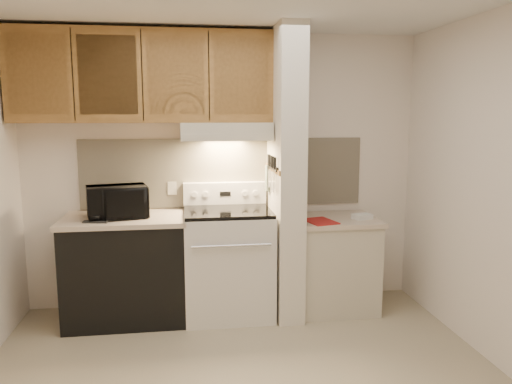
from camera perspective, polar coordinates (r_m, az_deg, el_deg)
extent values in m
plane|color=tan|center=(3.59, -1.42, -20.73)|extent=(3.60, 3.60, 0.00)
cube|color=white|center=(4.64, -3.66, 2.43)|extent=(3.60, 2.50, 0.02)
cube|color=white|center=(3.81, 26.46, 0.05)|extent=(0.02, 3.00, 2.50)
cube|color=beige|center=(4.63, -3.65, 2.23)|extent=(2.60, 0.02, 0.63)
cube|color=silver|center=(4.47, -3.21, -8.20)|extent=(0.76, 0.65, 0.92)
cube|color=black|center=(4.15, -2.83, -8.96)|extent=(0.50, 0.01, 0.30)
cylinder|color=silver|center=(4.05, -2.80, -6.17)|extent=(0.65, 0.02, 0.02)
cube|color=black|center=(4.35, -3.26, -2.21)|extent=(0.74, 0.64, 0.03)
cube|color=silver|center=(4.61, -3.58, -0.13)|extent=(0.76, 0.08, 0.20)
cube|color=black|center=(4.57, -3.54, -0.21)|extent=(0.10, 0.01, 0.04)
cylinder|color=silver|center=(4.55, -7.05, -0.29)|extent=(0.05, 0.02, 0.05)
cylinder|color=silver|center=(4.55, -5.79, -0.27)|extent=(0.05, 0.02, 0.05)
cylinder|color=silver|center=(4.58, -1.29, -0.16)|extent=(0.05, 0.02, 0.05)
cylinder|color=silver|center=(4.60, -0.05, -0.14)|extent=(0.05, 0.02, 0.05)
cube|color=black|center=(4.50, -14.58, -8.69)|extent=(1.00, 0.63, 0.87)
cube|color=beige|center=(4.38, -14.82, -3.01)|extent=(1.04, 0.67, 0.04)
cube|color=black|center=(4.21, -17.87, -3.26)|extent=(0.21, 0.09, 0.01)
cylinder|color=#2A685D|center=(4.58, -13.92, -1.51)|extent=(0.11, 0.11, 0.11)
cube|color=beige|center=(4.62, -9.56, 0.42)|extent=(0.08, 0.01, 0.12)
imported|color=black|center=(4.34, -15.58, -1.09)|extent=(0.55, 0.43, 0.27)
cube|color=silver|center=(4.37, 3.39, 2.02)|extent=(0.22, 0.70, 2.50)
cube|color=olive|center=(4.34, 1.90, 2.65)|extent=(0.01, 0.70, 0.04)
cube|color=black|center=(4.29, 1.94, 2.84)|extent=(0.02, 0.42, 0.04)
cube|color=silver|center=(4.14, 2.15, 1.22)|extent=(0.01, 0.03, 0.16)
cylinder|color=black|center=(4.12, 2.18, 3.28)|extent=(0.02, 0.02, 0.10)
cube|color=silver|center=(4.21, 1.97, 1.22)|extent=(0.01, 0.04, 0.18)
cylinder|color=black|center=(4.21, 1.96, 3.40)|extent=(0.02, 0.02, 0.10)
cube|color=silver|center=(4.31, 1.74, 1.27)|extent=(0.01, 0.04, 0.20)
cylinder|color=black|center=(4.27, 1.81, 3.48)|extent=(0.02, 0.02, 0.10)
cube|color=silver|center=(4.38, 1.58, 1.66)|extent=(0.01, 0.04, 0.16)
cylinder|color=black|center=(4.37, 1.57, 3.62)|extent=(0.02, 0.02, 0.10)
cube|color=silver|center=(4.46, 1.41, 1.66)|extent=(0.01, 0.04, 0.18)
cylinder|color=black|center=(4.43, 1.44, 3.69)|extent=(0.02, 0.02, 0.10)
cube|color=slate|center=(4.52, 1.32, 1.60)|extent=(0.03, 0.10, 0.23)
cube|color=beige|center=(4.66, 8.91, -8.28)|extent=(0.70, 0.60, 0.81)
cube|color=beige|center=(4.55, 9.04, -3.16)|extent=(0.74, 0.64, 0.04)
cube|color=maroon|center=(4.35, 7.36, -3.34)|extent=(0.29, 0.35, 0.01)
cube|color=white|center=(4.53, 12.03, -2.75)|extent=(0.19, 0.15, 0.04)
cube|color=beige|center=(4.39, -3.48, 6.97)|extent=(0.78, 0.44, 0.15)
cube|color=beige|center=(4.19, -3.24, 6.25)|extent=(0.78, 0.04, 0.06)
cube|color=olive|center=(4.44, -12.72, 12.72)|extent=(2.18, 0.33, 0.77)
cube|color=olive|center=(4.42, -23.75, 12.21)|extent=(0.46, 0.01, 0.63)
cube|color=black|center=(4.36, -20.22, 12.47)|extent=(0.01, 0.01, 0.73)
cube|color=olive|center=(4.31, -16.59, 12.69)|extent=(0.46, 0.01, 0.63)
cube|color=black|center=(4.28, -12.89, 12.86)|extent=(0.01, 0.01, 0.73)
cube|color=olive|center=(4.27, -9.15, 12.99)|extent=(0.46, 0.01, 0.63)
cube|color=black|center=(4.28, -5.40, 13.05)|extent=(0.01, 0.01, 0.73)
cube|color=olive|center=(4.30, -1.67, 13.07)|extent=(0.46, 0.01, 0.63)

